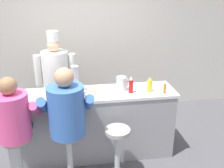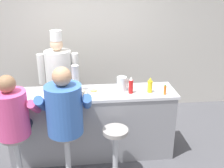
% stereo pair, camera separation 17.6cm
% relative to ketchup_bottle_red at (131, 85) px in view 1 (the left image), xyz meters
% --- Properties ---
extents(ground_plane, '(20.00, 20.00, 0.00)m').
position_rel_ketchup_bottle_red_xyz_m(ground_plane, '(-0.52, -0.20, -1.10)').
color(ground_plane, '#4C4C51').
extents(wall_back, '(10.00, 0.06, 2.70)m').
position_rel_ketchup_bottle_red_xyz_m(wall_back, '(-0.52, 1.66, 0.25)').
color(wall_back, beige).
rests_on(wall_back, ground_plane).
extents(diner_counter, '(2.31, 0.56, 0.99)m').
position_rel_ketchup_bottle_red_xyz_m(diner_counter, '(-0.52, 0.08, -0.60)').
color(diner_counter, gray).
rests_on(diner_counter, ground_plane).
extents(ketchup_bottle_red, '(0.06, 0.06, 0.24)m').
position_rel_ketchup_bottle_red_xyz_m(ketchup_bottle_red, '(0.00, 0.00, 0.00)').
color(ketchup_bottle_red, red).
rests_on(ketchup_bottle_red, diner_counter).
extents(mustard_bottle_yellow, '(0.07, 0.07, 0.21)m').
position_rel_ketchup_bottle_red_xyz_m(mustard_bottle_yellow, '(0.26, 0.00, -0.01)').
color(mustard_bottle_yellow, yellow).
rests_on(mustard_bottle_yellow, diner_counter).
extents(hot_sauce_bottle_orange, '(0.03, 0.03, 0.14)m').
position_rel_ketchup_bottle_red_xyz_m(hot_sauce_bottle_orange, '(0.44, -0.09, -0.04)').
color(hot_sauce_bottle_orange, orange).
rests_on(hot_sauce_bottle_orange, diner_counter).
extents(water_pitcher_clear, '(0.16, 0.14, 0.20)m').
position_rel_ketchup_bottle_red_xyz_m(water_pitcher_clear, '(-0.11, 0.11, -0.01)').
color(water_pitcher_clear, silver).
rests_on(water_pitcher_clear, diner_counter).
extents(breakfast_plate, '(0.22, 0.22, 0.04)m').
position_rel_ketchup_bottle_red_xyz_m(breakfast_plate, '(-0.50, 0.07, -0.10)').
color(breakfast_plate, white).
rests_on(breakfast_plate, diner_counter).
extents(cereal_bowl, '(0.16, 0.16, 0.05)m').
position_rel_ketchup_bottle_red_xyz_m(cereal_bowl, '(-0.97, 0.11, -0.09)').
color(cereal_bowl, '#B24C47').
rests_on(cereal_bowl, diner_counter).
extents(coffee_mug_tan, '(0.14, 0.09, 0.10)m').
position_rel_ketchup_bottle_red_xyz_m(coffee_mug_tan, '(-0.65, -0.08, -0.06)').
color(coffee_mug_tan, beige).
rests_on(coffee_mug_tan, diner_counter).
extents(cup_stack_steel, '(0.10, 0.10, 0.37)m').
position_rel_ketchup_bottle_red_xyz_m(cup_stack_steel, '(-0.74, 0.15, 0.07)').
color(cup_stack_steel, '#B7BABF').
rests_on(cup_stack_steel, diner_counter).
extents(diner_seated_pink, '(0.59, 0.58, 1.46)m').
position_rel_ketchup_bottle_red_xyz_m(diner_seated_pink, '(-1.46, -0.41, -0.17)').
color(diner_seated_pink, '#B2B5BA').
rests_on(diner_seated_pink, ground_plane).
extents(diner_seated_blue, '(0.65, 0.64, 1.53)m').
position_rel_ketchup_bottle_red_xyz_m(diner_seated_blue, '(-0.86, -0.41, -0.13)').
color(diner_seated_blue, '#B2B5BA').
rests_on(diner_seated_blue, ground_plane).
extents(empty_stool_round, '(0.32, 0.32, 0.71)m').
position_rel_ketchup_bottle_red_xyz_m(empty_stool_round, '(-0.26, -0.44, -0.63)').
color(empty_stool_round, '#B2B5BA').
rests_on(empty_stool_round, ground_plane).
extents(cook_in_whites_near, '(0.66, 0.42, 1.70)m').
position_rel_ketchup_bottle_red_xyz_m(cook_in_whites_near, '(-1.04, 0.92, -0.17)').
color(cook_in_whites_near, '#232328').
rests_on(cook_in_whites_near, ground_plane).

